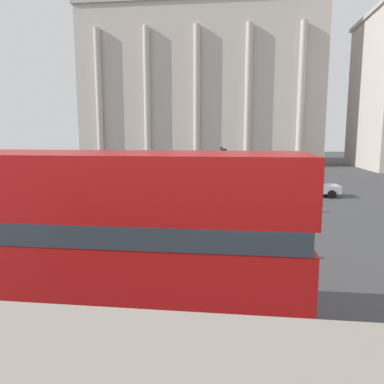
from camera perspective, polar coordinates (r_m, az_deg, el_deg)
The scene contains 9 objects.
double_decker_bus at distance 8.94m, azimuth -18.73°, elevation -6.12°, with size 10.57×2.70×4.16m.
plaza_building_left at distance 60.91m, azimuth 1.44°, elevation 15.53°, with size 36.25×13.65×23.33m.
traffic_light_near at distance 12.86m, azimuth -5.96°, elevation -0.86°, with size 0.42×0.24×3.67m.
traffic_light_mid at distance 21.00m, azimuth 4.69°, elevation 3.21°, with size 0.42×0.24×3.85m.
traffic_light_far at distance 26.36m, azimuth 6.48°, elevation 3.64°, with size 0.42×0.24×3.34m.
car_navy at distance 28.02m, azimuth -8.47°, elevation 0.82°, with size 4.20×1.93×1.35m.
car_silver at distance 28.96m, azimuth 17.38°, elevation 0.77°, with size 4.20×1.93×1.35m.
pedestrian_grey at distance 21.73m, azimuth -15.91°, elevation -0.82°, with size 0.32×0.32×1.80m.
pedestrian_yellow at distance 13.94m, azimuth -6.64°, elevation -5.97°, with size 0.32×0.32×1.75m.
Camera 1 is at (-0.21, -2.31, 4.55)m, focal length 35.00 mm.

